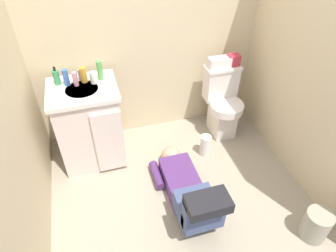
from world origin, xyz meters
TOP-DOWN VIEW (x-y plane):
  - ground_plane at (0.00, 0.00)m, footprint 2.72×3.01m
  - wall_back at (0.00, 1.04)m, footprint 2.38×0.08m
  - wall_right at (1.15, 0.00)m, footprint 0.08×2.01m
  - toilet at (0.72, 0.72)m, footprint 0.36×0.46m
  - vanity_cabinet at (-0.67, 0.68)m, footprint 0.60×0.53m
  - faucet at (-0.67, 0.82)m, footprint 0.02×0.02m
  - person_plumber at (0.04, -0.14)m, footprint 0.39×1.06m
  - tissue_box at (0.67, 0.81)m, footprint 0.22×0.11m
  - toiletry_bag at (0.82, 0.81)m, footprint 0.12×0.09m
  - soap_dispenser at (-0.86, 0.80)m, footprint 0.06×0.06m
  - bottle_blue at (-0.78, 0.76)m, footprint 0.05×0.05m
  - bottle_pink at (-0.71, 0.74)m, footprint 0.04×0.04m
  - bottle_amber at (-0.64, 0.78)m, footprint 0.06×0.06m
  - bottle_white at (-0.56, 0.73)m, footprint 0.06×0.06m
  - bottle_green at (-0.49, 0.78)m, footprint 0.05×0.05m
  - trash_can at (0.89, -0.70)m, footprint 0.20×0.20m
  - paper_towel_roll at (0.42, 0.40)m, footprint 0.11×0.11m

SIDE VIEW (x-z plane):
  - ground_plane at x=0.00m, z-range -0.04..0.00m
  - paper_towel_roll at x=0.42m, z-range 0.00..0.23m
  - trash_can at x=0.89m, z-range 0.00..0.27m
  - person_plumber at x=0.04m, z-range -0.08..0.44m
  - toilet at x=0.72m, z-range -0.01..0.74m
  - vanity_cabinet at x=-0.67m, z-range 0.01..0.83m
  - tissue_box at x=0.67m, z-range 0.75..0.85m
  - toiletry_bag at x=0.82m, z-range 0.75..0.86m
  - faucet at x=-0.67m, z-range 0.82..0.92m
  - bottle_white at x=-0.56m, z-range 0.82..0.93m
  - bottle_pink at x=-0.71m, z-range 0.82..0.95m
  - soap_dispenser at x=-0.86m, z-range 0.80..0.97m
  - bottle_amber at x=-0.64m, z-range 0.82..0.96m
  - bottle_blue at x=-0.78m, z-range 0.82..0.97m
  - bottle_green at x=-0.49m, z-range 0.82..1.00m
  - wall_back at x=0.00m, z-range 0.00..2.40m
  - wall_right at x=1.15m, z-range 0.00..2.40m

